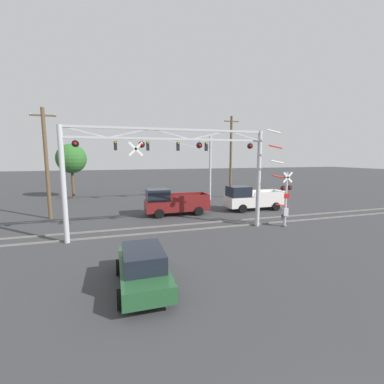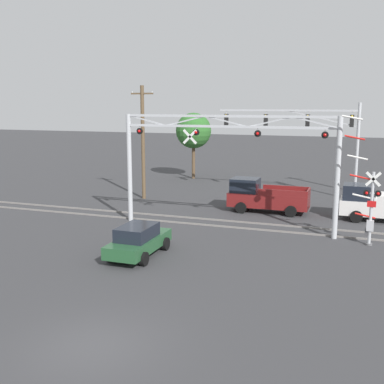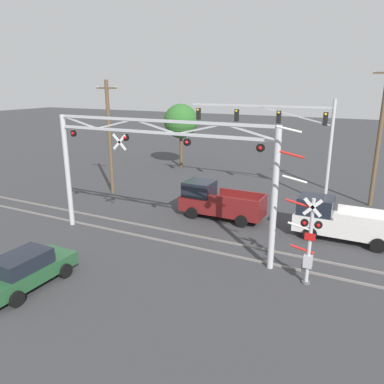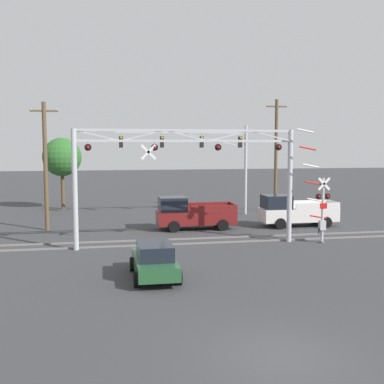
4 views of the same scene
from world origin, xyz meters
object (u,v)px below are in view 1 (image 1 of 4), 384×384
pickup_truck_lead (173,203)px  background_tree_beyond_span (71,159)px  crossing_signal_mast (284,197)px  sedan_waiting (143,267)px  crossing_gantry (171,165)px  pickup_truck_following (251,199)px  utility_pole_left (46,163)px  traffic_signal_span (185,154)px  utility_pole_right (231,156)px

pickup_truck_lead → background_tree_beyond_span: 16.07m
crossing_signal_mast → sedan_waiting: bearing=-151.4°
crossing_gantry → pickup_truck_following: (8.64, 5.09, -3.33)m
crossing_gantry → utility_pole_left: 10.81m
utility_pole_left → pickup_truck_lead: bearing=-8.9°
crossing_gantry → background_tree_beyond_span: crossing_gantry is taller
crossing_signal_mast → background_tree_beyond_span: size_ratio=1.05×
sedan_waiting → traffic_signal_span: bearing=69.7°
crossing_gantry → utility_pole_left: size_ratio=1.47×
pickup_truck_lead → utility_pole_right: utility_pole_right is taller
crossing_signal_mast → pickup_truck_following: crossing_signal_mast is taller
sedan_waiting → crossing_signal_mast: bearing=28.6°
traffic_signal_span → utility_pole_left: (-12.52, -4.78, -0.72)m
background_tree_beyond_span → crossing_signal_mast: bearing=-48.8°
traffic_signal_span → pickup_truck_following: (4.56, -6.43, -4.12)m
crossing_gantry → traffic_signal_span: 12.25m
pickup_truck_lead → background_tree_beyond_span: (-9.47, 12.48, 3.62)m
pickup_truck_following → utility_pole_left: 17.50m
crossing_gantry → pickup_truck_lead: size_ratio=2.37×
sedan_waiting → crossing_gantry: bearing=68.3°
pickup_truck_following → utility_pole_right: utility_pole_right is taller
crossing_gantry → utility_pole_right: 15.93m
crossing_gantry → sedan_waiting: size_ratio=2.99×
crossing_gantry → utility_pole_left: utility_pole_left is taller
background_tree_beyond_span → crossing_gantry: bearing=-65.1°
pickup_truck_lead → utility_pole_right: bearing=39.4°
utility_pole_right → crossing_signal_mast: bearing=-99.1°
pickup_truck_lead → pickup_truck_following: size_ratio=0.98×
pickup_truck_lead → sedan_waiting: pickup_truck_lead is taller
crossing_gantry → sedan_waiting: (-2.55, -6.39, -3.60)m
traffic_signal_span → utility_pole_right: 5.96m
pickup_truck_following → background_tree_beyond_span: 21.37m
pickup_truck_lead → background_tree_beyond_span: background_tree_beyond_span is taller
crossing_gantry → utility_pole_right: size_ratio=1.32×
crossing_gantry → utility_pole_right: bearing=51.2°
crossing_signal_mast → background_tree_beyond_span: crossing_signal_mast is taller
crossing_signal_mast → pickup_truck_lead: bearing=138.1°
pickup_truck_lead → utility_pole_left: 10.39m
crossing_signal_mast → utility_pole_right: utility_pole_right is taller
pickup_truck_following → background_tree_beyond_span: background_tree_beyond_span is taller
traffic_signal_span → sedan_waiting: traffic_signal_span is taller
crossing_signal_mast → utility_pole_right: (2.10, 13.11, 2.81)m
crossing_gantry → utility_pole_right: utility_pole_right is taller
pickup_truck_following → pickup_truck_lead: bearing=178.9°
crossing_signal_mast → utility_pole_left: 18.09m
sedan_waiting → background_tree_beyond_span: 25.06m
sedan_waiting → utility_pole_right: size_ratio=0.44×
utility_pole_left → background_tree_beyond_span: (0.23, 10.96, 0.21)m
traffic_signal_span → utility_pole_left: 13.42m
traffic_signal_span → background_tree_beyond_span: (-12.30, 6.18, -0.51)m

